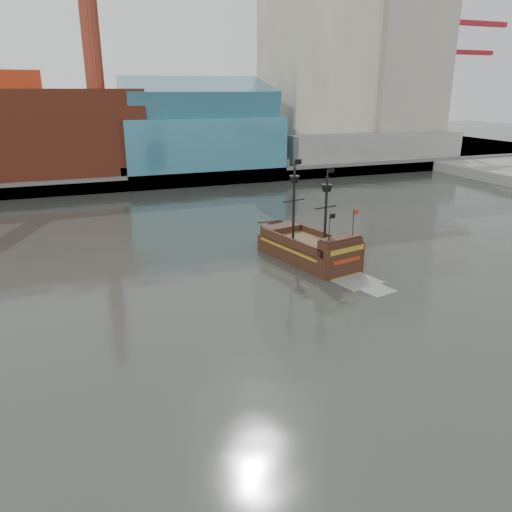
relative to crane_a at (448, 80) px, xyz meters
name	(u,v)px	position (x,y,z in m)	size (l,w,h in m)	color
ground	(328,356)	(-78.63, -82.00, -19.11)	(400.00, 400.00, 0.00)	#2B2D28
promenade_far	(133,162)	(-78.63, 10.00, -18.11)	(220.00, 60.00, 2.00)	slate
seawall	(157,182)	(-78.63, -19.50, -17.81)	(220.00, 1.00, 2.60)	#4C4C49
skyline	(155,50)	(-73.43, 2.56, 5.44)	(149.00, 45.00, 62.00)	brown
crane_a	(448,80)	(0.00, 0.00, 0.00)	(22.50, 4.00, 32.25)	slate
crane_b	(449,94)	(9.60, 10.00, -3.54)	(19.10, 4.00, 26.25)	slate
pirate_ship	(308,251)	(-71.00, -63.91, -18.11)	(7.53, 15.37, 11.05)	black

